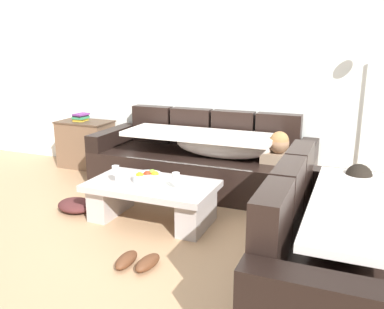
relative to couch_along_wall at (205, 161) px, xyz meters
name	(u,v)px	position (x,y,z in m)	size (l,w,h in m)	color
ground_plane	(148,252)	(0.12, -1.63, -0.33)	(14.00, 14.00, 0.00)	tan
back_wall	(230,70)	(0.12, 0.52, 1.02)	(9.00, 0.10, 2.70)	white
couch_along_wall	(205,161)	(0.00, 0.00, 0.00)	(2.53, 0.92, 0.88)	black
couch_near_window	(340,249)	(1.57, -1.67, 0.01)	(0.92, 1.93, 0.88)	black
coffee_table	(152,197)	(-0.14, -1.06, -0.09)	(1.20, 0.68, 0.38)	#B5ACA9
fruit_bowl	(148,177)	(-0.20, -1.02, 0.09)	(0.28, 0.28, 0.10)	silver
wine_glass_near_left	(116,171)	(-0.45, -1.18, 0.17)	(0.07, 0.07, 0.17)	silver
wine_glass_near_right	(176,178)	(0.16, -1.16, 0.17)	(0.07, 0.07, 0.17)	silver
open_magazine	(174,186)	(0.10, -1.06, 0.06)	(0.28, 0.21, 0.01)	white
side_cabinet	(86,144)	(-1.83, 0.22, -0.01)	(0.72, 0.44, 0.64)	brown
book_stack_on_cabinet	(81,117)	(-1.88, 0.22, 0.36)	(0.18, 0.21, 0.10)	gold
pair_of_shoes	(137,261)	(0.15, -1.86, -0.28)	(0.31, 0.30, 0.09)	#59331E
crumpled_garment	(76,205)	(-0.97, -1.14, -0.27)	(0.40, 0.32, 0.12)	#4C2323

